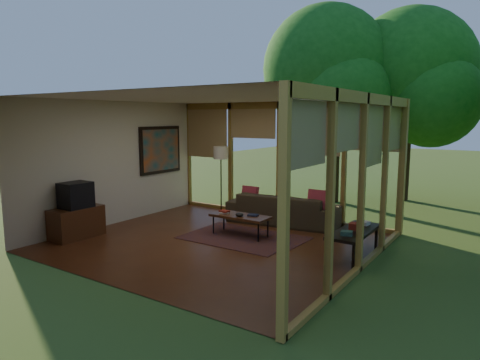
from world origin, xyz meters
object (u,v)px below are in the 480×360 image
Objects in this scene: floor_lamp at (221,157)px; coffee_table at (240,217)px; sofa at (280,208)px; side_console at (351,232)px; media_cabinet at (77,223)px; television at (76,195)px.

floor_lamp reaches higher than coffee_table.
sofa is 1.62× the size of side_console.
sofa is 1.96m from floor_lamp.
side_console is at bearing 21.30° from media_cabinet.
television is 0.39× the size of side_console.
side_console reaches higher than coffee_table.
media_cabinet is 0.61× the size of floor_lamp.
media_cabinet reaches higher than side_console.
media_cabinet is 0.83× the size of coffee_table.
media_cabinet is at bearing 180.00° from television.
media_cabinet is at bearing -108.97° from floor_lamp.
floor_lamp is at bearing 159.82° from side_console.
television is at bearing -108.66° from floor_lamp.
side_console is (2.25, 0.03, 0.02)m from coffee_table.
television is at bearing -158.62° from side_console.
sofa is 1.89× the size of coffee_table.
floor_lamp is at bearing 71.03° from media_cabinet.
coffee_table is at bearing 35.46° from media_cabinet.
television is 3.23m from coffee_table.
television is (-2.75, -3.23, 0.52)m from sofa.
coffee_table is at bearing 35.67° from television.
coffee_table is 0.86× the size of side_console.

